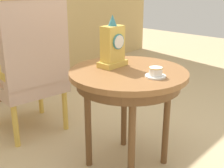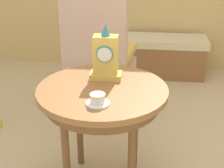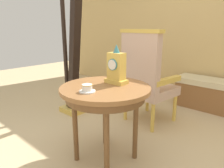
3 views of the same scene
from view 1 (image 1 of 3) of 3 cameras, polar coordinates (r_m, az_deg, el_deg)
The scene contains 6 objects.
ground_plane at distance 2.20m, azimuth 4.67°, elevation -14.88°, with size 10.00×10.00×0.00m, color tan.
side_table at distance 1.92m, azimuth 3.08°, elevation 0.38°, with size 0.75×0.75×0.69m.
teacup_left at distance 1.78m, azimuth 8.28°, elevation 2.16°, with size 0.12×0.12×0.06m.
mantel_clock at distance 1.95m, azimuth 0.13°, elevation 7.19°, with size 0.19×0.11×0.34m.
armchair at distance 2.46m, azimuth -15.21°, elevation 3.56°, with size 0.60×0.59×1.14m.
window_bench at distance 3.66m, azimuth -16.83°, elevation 2.48°, with size 1.08×0.40×0.44m.
Camera 1 is at (-1.45, -1.09, 1.23)m, focal length 48.19 mm.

